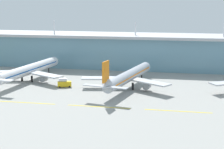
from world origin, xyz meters
The scene contains 8 objects.
ground_plane centered at (0.00, 0.00, 0.00)m, with size 600.00×600.00×0.00m, color gray.
terminal_building centered at (0.00, 98.35, 11.50)m, with size 288.00×34.00×31.59m.
airliner_near_middle centered at (-54.35, 43.05, 6.46)m, with size 48.40×71.69×18.90m.
airliner_center centered at (4.12, 36.19, 6.45)m, with size 47.87×67.30×18.90m.
taxiway_stripe_mid_west centered at (-37.00, 0.00, 0.02)m, with size 28.00×0.70×0.04m, color yellow.
taxiway_stripe_centre centered at (-3.00, 0.00, 0.02)m, with size 28.00×0.70×0.04m, color yellow.
taxiway_stripe_mid_east centered at (31.00, 0.00, 0.02)m, with size 28.00×0.70×0.04m, color yellow.
fuel_truck centered at (-29.58, 32.59, 2.26)m, with size 7.65×4.97×4.95m.
Camera 1 is at (33.78, -154.70, 46.08)m, focal length 60.88 mm.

